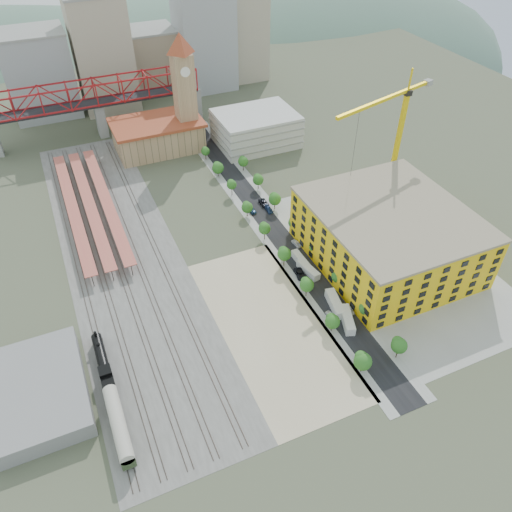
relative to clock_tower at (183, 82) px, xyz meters
name	(u,v)px	position (x,y,z in m)	size (l,w,h in m)	color
ground	(242,256)	(-8.00, -79.99, -28.70)	(400.00, 400.00, 0.00)	#474C38
ballast_strip	(121,253)	(-44.00, -62.49, -28.67)	(36.00, 165.00, 0.06)	#605E59
dirt_lot	(271,325)	(-12.00, -111.49, -28.67)	(28.00, 67.00, 0.06)	tan
street_asphalt	(267,220)	(8.00, -64.99, -28.67)	(12.00, 170.00, 0.06)	black
sidewalk_west	(253,223)	(2.50, -64.99, -28.68)	(3.00, 170.00, 0.04)	gray
sidewalk_east	(280,216)	(13.50, -64.99, -28.68)	(3.00, 170.00, 0.04)	gray
construction_pad	(391,256)	(37.00, -99.99, -28.67)	(50.00, 90.00, 0.06)	gray
rail_tracks	(116,254)	(-45.80, -62.49, -28.55)	(26.56, 160.00, 0.18)	#382B23
platform_canopies	(89,204)	(-49.00, -34.99, -24.70)	(16.00, 80.00, 4.12)	#B65D46
station_hall	(158,135)	(-13.00, 2.01, -22.03)	(38.00, 24.00, 13.10)	tan
clock_tower	(183,82)	(0.00, 0.00, 0.00)	(12.00, 12.00, 52.00)	tan
parking_garage	(256,128)	(28.00, -9.99, -21.70)	(34.00, 26.00, 14.00)	silver
truss_bridge	(96,96)	(-33.00, 25.01, -9.83)	(94.00, 9.60, 25.60)	gray
construction_building	(389,236)	(34.00, -99.99, -19.29)	(44.60, 50.60, 18.80)	yellow
warehouse	(39,392)	(-74.00, -109.99, -26.20)	(22.00, 32.00, 5.00)	gray
street_trees	(279,235)	(8.00, -74.99, -28.70)	(15.40, 124.40, 8.00)	#255F1C
skyline	(146,50)	(-0.53, 62.32, -5.89)	(133.00, 46.00, 60.00)	#9EA0A3
distant_hills	(173,129)	(37.28, 180.01, -108.23)	(647.00, 264.00, 227.00)	#4C6B59
locomotive	(104,365)	(-58.00, -108.00, -26.51)	(3.04, 23.48, 5.87)	black
coach	(119,426)	(-58.00, -127.47, -25.43)	(3.37, 19.57, 6.14)	#2B3D21
tower_crane	(396,126)	(53.08, -71.16, 1.64)	(44.75, 14.12, 49.16)	yellow
site_trailer_a	(347,320)	(8.00, -119.27, -27.33)	(2.63, 9.98, 2.73)	silver
site_trailer_b	(335,304)	(8.00, -112.53, -27.27)	(2.75, 10.45, 2.86)	silver
site_trailer_c	(308,270)	(8.00, -96.12, -27.43)	(2.43, 9.24, 2.53)	silver
site_trailer_d	(300,260)	(8.00, -90.82, -27.50)	(2.29, 8.71, 2.38)	silver
car_0	(331,316)	(5.00, -115.54, -28.04)	(1.55, 3.84, 1.31)	white
car_1	(308,284)	(5.00, -101.45, -27.96)	(1.57, 4.49, 1.48)	#949398
car_2	(300,274)	(5.00, -96.41, -27.90)	(2.66, 5.76, 1.60)	black
car_3	(252,210)	(5.00, -58.10, -27.95)	(2.09, 5.15, 1.49)	navy
car_4	(349,309)	(11.00, -115.63, -27.96)	(1.74, 4.32, 1.47)	white
car_5	(296,244)	(11.00, -82.30, -28.01)	(1.44, 4.14, 1.36)	#AFB0B5
car_6	(264,203)	(11.00, -55.96, -27.92)	(2.58, 5.60, 1.56)	black
car_7	(269,209)	(11.00, -60.40, -27.99)	(1.99, 4.89, 1.42)	navy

